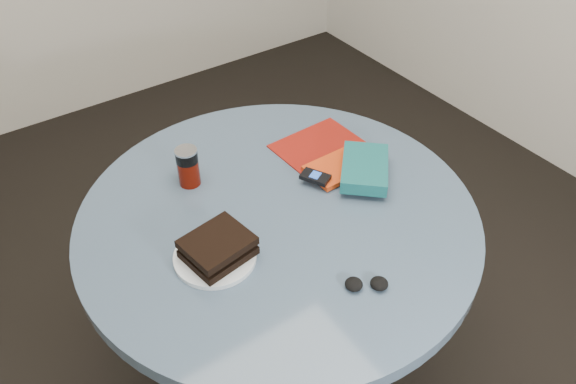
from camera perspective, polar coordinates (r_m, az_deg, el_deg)
ground at (r=1.99m, az=-0.75°, el=-18.05°), size 4.00×4.00×0.00m
table at (r=1.51m, az=-0.94°, el=-6.54°), size 1.00×1.00×0.75m
plate at (r=1.30m, az=-7.41°, el=-6.50°), size 0.25×0.25×0.01m
sandwich at (r=1.27m, az=-7.15°, el=-5.58°), size 0.16×0.14×0.05m
soda_can at (r=1.47m, az=-10.12°, el=2.54°), size 0.07×0.07×0.11m
pepper_grinder at (r=1.50m, az=-10.47°, el=2.74°), size 0.05×0.05×0.08m
magazine at (r=1.61m, az=3.14°, el=4.69°), size 0.25×0.19×0.00m
red_book at (r=1.52m, az=5.15°, el=2.50°), size 0.17×0.11×0.01m
novel at (r=1.49m, az=7.80°, el=2.42°), size 0.21×0.21×0.04m
mp3_player at (r=1.47m, az=2.79°, el=1.55°), size 0.07×0.09×0.01m
headphones at (r=1.24m, az=7.98°, el=-9.23°), size 0.10×0.08×0.02m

